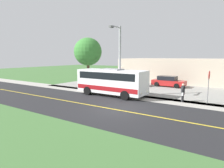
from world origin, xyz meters
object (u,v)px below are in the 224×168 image
object	(u,v)px
stop_sign	(209,82)
parked_car_near	(168,82)
street_light_pole	(119,58)
tree_curbside	(88,52)
pedestrian_with_bags	(183,92)
commercial_building	(180,70)
shuttle_bus_front	(112,81)

from	to	relation	value
stop_sign	parked_car_near	size ratio (longest dim) A/B	0.65
street_light_pole	tree_curbside	size ratio (longest dim) A/B	1.09
pedestrian_with_bags	commercial_building	world-z (taller)	commercial_building
stop_sign	tree_curbside	xyz separation A→B (m)	(-1.30, -14.71, 2.73)
shuttle_bus_front	commercial_building	xyz separation A→B (m)	(-16.87, 2.58, 0.30)
parked_car_near	tree_curbside	world-z (taller)	tree_curbside
shuttle_bus_front	parked_car_near	xyz separation A→B (m)	(-9.47, 3.04, -0.87)
pedestrian_with_bags	parked_car_near	xyz separation A→B (m)	(-8.37, -4.00, -0.22)
tree_curbside	commercial_building	size ratio (longest dim) A/B	0.36
street_light_pole	commercial_building	bearing A→B (deg)	173.54
tree_curbside	stop_sign	bearing A→B (deg)	84.95
tree_curbside	pedestrian_with_bags	bearing A→B (deg)	82.08
pedestrian_with_bags	shuttle_bus_front	bearing A→B (deg)	-81.13
commercial_building	pedestrian_with_bags	bearing A→B (deg)	15.79
parked_car_near	stop_sign	bearing A→B (deg)	37.24
parked_car_near	tree_curbside	size ratio (longest dim) A/B	0.68
stop_sign	commercial_building	bearing A→B (deg)	-157.09
street_light_pole	commercial_building	distance (m)	16.78
tree_curbside	commercial_building	xyz separation A→B (m)	(-14.00, 8.24, -2.83)
stop_sign	commercial_building	size ratio (longest dim) A/B	0.16
street_light_pole	tree_curbside	world-z (taller)	street_light_pole
pedestrian_with_bags	tree_curbside	size ratio (longest dim) A/B	0.26
stop_sign	shuttle_bus_front	bearing A→B (deg)	-80.18
shuttle_bus_front	tree_curbside	distance (m)	7.07
stop_sign	tree_curbside	distance (m)	15.01
stop_sign	pedestrian_with_bags	bearing A→B (deg)	-76.92
pedestrian_with_bags	parked_car_near	size ratio (longest dim) A/B	0.38
street_light_pole	tree_curbside	distance (m)	6.89
street_light_pole	shuttle_bus_front	bearing A→B (deg)	-65.07
shuttle_bus_front	parked_car_near	size ratio (longest dim) A/B	1.70
shuttle_bus_front	street_light_pole	bearing A→B (deg)	114.93
pedestrian_with_bags	parked_car_near	bearing A→B (deg)	-154.46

